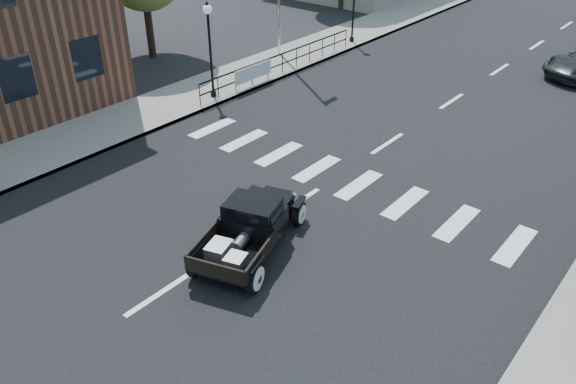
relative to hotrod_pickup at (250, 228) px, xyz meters
The scene contains 9 objects.
ground 0.95m from the hotrod_pickup, 135.42° to the left, with size 120.00×120.00×0.00m, color black.
road 15.48m from the hotrod_pickup, 91.71° to the left, with size 14.00×80.00×0.02m, color black.
road_markings 10.49m from the hotrod_pickup, 92.53° to the left, with size 12.00×60.00×0.06m, color silver, non-canonical shape.
sidewalk_left 17.88m from the hotrod_pickup, 120.11° to the left, with size 3.00×80.00×0.15m, color gray.
railing 13.02m from the hotrod_pickup, 126.59° to the left, with size 0.08×10.00×1.00m, color black, non-canonical shape.
banner 11.43m from the hotrod_pickup, 132.26° to the left, with size 0.04×2.20×0.60m, color silver, non-canonical shape.
lamp_post_b 10.42m from the hotrod_pickup, 141.32° to the left, with size 0.36×0.36×3.77m, color black, non-canonical shape.
lamp_post_c 18.37m from the hotrod_pickup, 116.10° to the left, with size 0.36×0.36×3.77m, color black, non-canonical shape.
hotrod_pickup is the anchor object (origin of this frame).
Camera 1 is at (8.50, -8.67, 8.71)m, focal length 35.00 mm.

